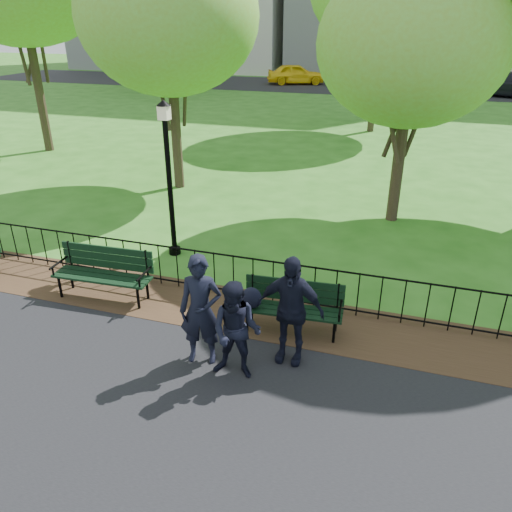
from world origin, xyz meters
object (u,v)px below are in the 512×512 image
(tree_near_e, at_px, (413,44))
(taxi, at_px, (296,74))
(person_right, at_px, (290,310))
(sedan_silver, at_px, (402,80))
(park_bench_main, at_px, (279,300))
(lamppost, at_px, (169,175))
(park_bench_left_a, at_px, (104,268))
(tree_near_w, at_px, (168,16))
(person_left, at_px, (201,310))
(person_mid, at_px, (236,331))

(tree_near_e, relative_size, taxi, 1.38)
(person_right, xyz_separation_m, sedan_silver, (-0.05, 33.71, -0.14))
(park_bench_main, relative_size, lamppost, 0.51)
(park_bench_left_a, distance_m, tree_near_w, 8.28)
(tree_near_w, relative_size, person_left, 3.94)
(lamppost, height_order, person_left, lamppost)
(park_bench_main, relative_size, tree_near_e, 0.28)
(tree_near_w, bearing_deg, lamppost, -65.57)
(lamppost, height_order, tree_near_w, tree_near_w)
(park_bench_main, bearing_deg, person_left, -131.32)
(tree_near_e, bearing_deg, park_bench_main, -104.16)
(tree_near_e, xyz_separation_m, person_left, (-2.44, -7.27, -3.48))
(person_right, bearing_deg, taxi, 104.45)
(lamppost, relative_size, person_mid, 2.18)
(park_bench_left_a, relative_size, lamppost, 0.56)
(park_bench_main, xyz_separation_m, sedan_silver, (0.34, 32.94, 0.19))
(park_bench_main, relative_size, sedan_silver, 0.38)
(park_bench_left_a, relative_size, sedan_silver, 0.42)
(park_bench_main, distance_m, person_mid, 1.45)
(tree_near_e, bearing_deg, lamppost, -140.79)
(person_left, relative_size, taxi, 0.40)
(park_bench_main, height_order, taxi, taxi)
(park_bench_main, relative_size, person_right, 0.97)
(tree_near_e, bearing_deg, taxi, 108.72)
(lamppost, distance_m, taxi, 32.43)
(lamppost, height_order, taxi, lamppost)
(person_mid, bearing_deg, sedan_silver, 86.48)
(person_right, height_order, sedan_silver, person_right)
(tree_near_e, bearing_deg, person_right, -99.48)
(taxi, bearing_deg, park_bench_main, 172.78)
(person_left, relative_size, person_right, 1.00)
(person_mid, xyz_separation_m, taxi, (-7.78, 35.70, -0.01))
(taxi, bearing_deg, person_left, 170.94)
(tree_near_w, xyz_separation_m, tree_near_e, (6.76, -0.85, -0.60))
(person_right, bearing_deg, lamppost, 140.15)
(park_bench_main, bearing_deg, tree_near_w, 122.79)
(park_bench_left_a, xyz_separation_m, sedan_silver, (3.86, 32.85, 0.16))
(park_bench_left_a, distance_m, person_right, 4.02)
(park_bench_left_a, xyz_separation_m, tree_near_w, (-1.71, 6.81, 4.38))
(park_bench_left_a, height_order, tree_near_e, tree_near_e)
(person_left, xyz_separation_m, person_mid, (0.65, -0.20, -0.12))
(lamppost, height_order, tree_near_e, tree_near_e)
(person_left, relative_size, sedan_silver, 0.39)
(lamppost, xyz_separation_m, person_mid, (2.86, -3.67, -1.08))
(park_bench_main, relative_size, tree_near_w, 0.25)
(tree_near_w, bearing_deg, park_bench_main, -52.84)
(sedan_silver, bearing_deg, person_mid, -176.87)
(park_bench_left_a, relative_size, person_right, 1.07)
(park_bench_main, distance_m, park_bench_left_a, 3.53)
(lamppost, distance_m, sedan_silver, 30.90)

